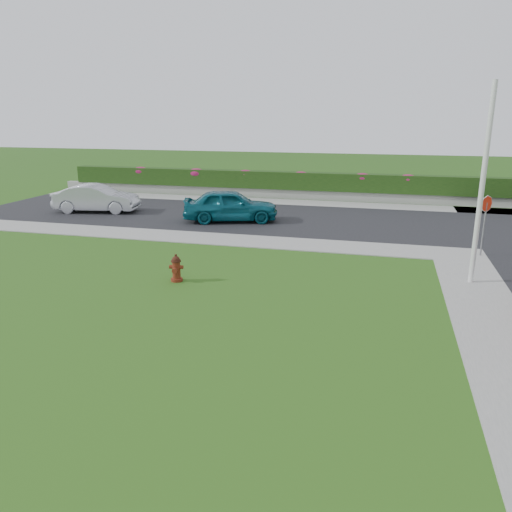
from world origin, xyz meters
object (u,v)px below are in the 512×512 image
(sedan_teal, at_px, (230,205))
(utility_pole, at_px, (482,187))
(stop_sign, at_px, (486,212))
(fire_hydrant, at_px, (176,268))
(sedan_silver, at_px, (96,198))

(sedan_teal, height_order, utility_pole, utility_pole)
(utility_pole, xyz_separation_m, stop_sign, (0.84, 3.47, -1.38))
(stop_sign, bearing_deg, utility_pole, -126.56)
(fire_hydrant, xyz_separation_m, sedan_silver, (-8.95, 9.84, 0.36))
(sedan_silver, relative_size, utility_pole, 0.73)
(fire_hydrant, relative_size, sedan_silver, 0.20)
(sedan_teal, relative_size, sedan_silver, 1.03)
(fire_hydrant, distance_m, utility_pole, 9.86)
(fire_hydrant, height_order, sedan_teal, sedan_teal)
(fire_hydrant, relative_size, sedan_teal, 0.19)
(fire_hydrant, relative_size, utility_pole, 0.15)
(fire_hydrant, height_order, utility_pole, utility_pole)
(sedan_silver, xyz_separation_m, utility_pole, (18.18, -7.64, 2.31))
(sedan_teal, xyz_separation_m, utility_pole, (10.31, -7.12, 2.26))
(fire_hydrant, height_order, sedan_silver, sedan_silver)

